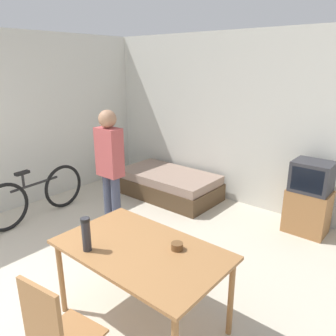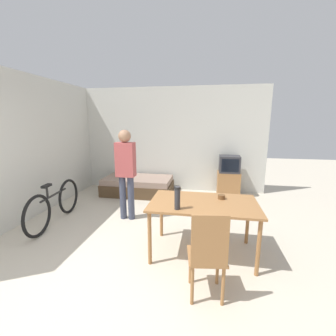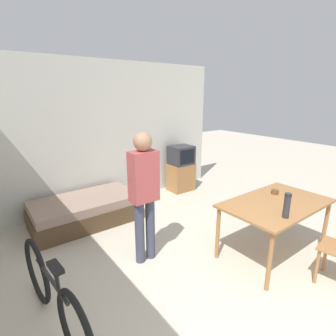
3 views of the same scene
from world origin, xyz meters
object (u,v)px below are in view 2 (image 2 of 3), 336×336
Objects in this scene: dining_table at (203,207)px; person_standing at (126,168)px; daybed at (138,186)px; mate_bowl at (221,197)px; wooden_chair at (208,253)px; bicycle at (55,204)px; tv at (229,176)px; thermos_flask at (177,197)px.

dining_table is 1.73m from person_standing.
mate_bowl is (1.94, -2.23, 0.57)m from daybed.
wooden_chair is at bearing -99.74° from mate_bowl.
wooden_chair is 3.06m from bicycle.
thermos_flask reaches higher than tv.
mate_bowl is at bearing -6.44° from bicycle.
daybed is at bearing 99.68° from person_standing.
wooden_chair is 0.58× the size of person_standing.
tv is at bearing 33.28° from bicycle.
thermos_flask is (1.37, -2.71, 0.70)m from daybed.
tv is at bearing 5.68° from daybed.
wooden_chair is 1.08m from mate_bowl.
bicycle is at bearing -146.72° from tv.
daybed is 1.71× the size of tv.
dining_table is at bearing -10.71° from bicycle.
dining_table is 0.50m from thermos_flask.
person_standing is 5.78× the size of thermos_flask.
thermos_flask is at bearing -136.28° from dining_table.
dining_table is 14.43× the size of mate_bowl.
person_standing is at bearing 156.29° from mate_bowl.
wooden_chair is at bearing -98.24° from tv.
mate_bowl is at bearing -23.71° from person_standing.
mate_bowl is (2.91, -0.33, 0.43)m from bicycle.
wooden_chair is at bearing -26.64° from bicycle.
mate_bowl is (0.25, 0.18, 0.11)m from dining_table.
daybed is 2.29m from tv.
wooden_chair is at bearing -85.60° from dining_table.
bicycle is 16.60× the size of mate_bowl.
daybed is at bearing 125.15° from dining_table.
daybed is 3.11m from thermos_flask.
bicycle is 0.99× the size of person_standing.
daybed is 1.19× the size of dining_table.
daybed is at bearing 116.88° from thermos_flask.
tv is 10.08× the size of mate_bowl.
thermos_flask reaches higher than wooden_chair.
daybed is 5.92× the size of thermos_flask.
mate_bowl is at bearing 80.26° from wooden_chair.
tv is 3.53m from wooden_chair.
daybed is 2.14m from bicycle.
person_standing is at bearing 147.55° from dining_table.
bicycle is at bearing 169.29° from dining_table.
tv is 0.61× the size of bicycle.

